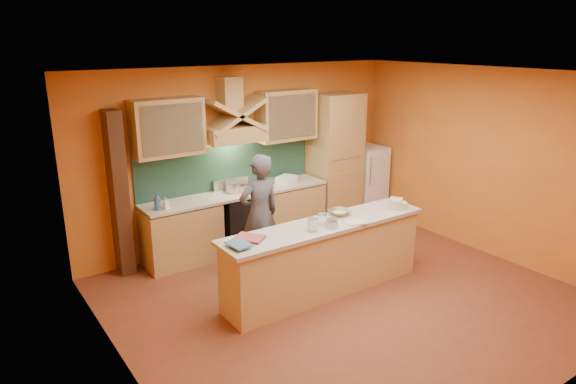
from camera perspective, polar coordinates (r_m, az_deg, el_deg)
floor at (r=6.75m, az=6.30°, el=-11.60°), size 5.50×5.00×0.01m
ceiling at (r=5.95m, az=7.18°, el=12.82°), size 5.50×5.00×0.01m
wall_back at (r=8.18m, az=-4.93°, el=4.07°), size 5.50×0.02×2.80m
wall_front at (r=4.76m, az=27.13°, el=-7.46°), size 5.50×0.02×2.80m
wall_left at (r=4.93m, az=-18.20°, el=-5.55°), size 0.02×5.00×2.80m
wall_right at (r=8.24m, az=21.27°, el=3.06°), size 0.02×5.00×2.80m
base_cabinet_left at (r=7.68m, az=-11.74°, el=-4.68°), size 1.10×0.60×0.86m
base_cabinet_right at (r=8.54m, az=0.02°, el=-2.08°), size 1.10×0.60×0.86m
counter_top at (r=7.91m, az=-5.63°, el=-0.14°), size 3.00×0.62×0.04m
stove at (r=8.06m, az=-5.54°, el=-3.20°), size 0.60×0.58×0.90m
backsplash at (r=8.06m, az=-6.70°, el=2.73°), size 3.00×0.03×0.70m
range_hood at (r=7.74m, az=-6.01°, el=6.48°), size 0.92×0.50×0.24m
hood_chimney at (r=7.74m, az=-6.51°, el=10.81°), size 0.30×0.30×0.50m
upper_cabinet_left at (r=7.35m, az=-13.22°, el=7.00°), size 1.00×0.35×0.80m
upper_cabinet_right at (r=8.29m, az=-0.19°, el=8.53°), size 1.00×0.35×0.80m
pantry_column at (r=8.92m, az=5.31°, el=3.50°), size 0.80×0.60×2.30m
fridge at (r=9.53m, az=8.69°, el=1.15°), size 0.58×0.60×1.30m
trim_column_left at (r=7.33m, az=-18.27°, el=-0.28°), size 0.20×0.30×2.30m
island_body at (r=6.70m, az=4.07°, el=-7.56°), size 2.80×0.55×0.88m
island_top at (r=6.52m, az=4.16°, el=-3.72°), size 2.90×0.62×0.05m
person at (r=7.10m, az=-3.20°, el=-2.51°), size 0.63×0.42×1.71m
pot_large at (r=7.90m, az=-6.13°, el=0.43°), size 0.25×0.25×0.16m
pot_small at (r=7.94m, az=-5.16°, el=0.44°), size 0.25×0.25×0.13m
soap_bottle_a at (r=7.27m, az=-13.42°, el=-1.24°), size 0.09×0.10×0.17m
soap_bottle_b at (r=7.26m, az=-14.33°, el=-1.00°), size 0.10×0.10×0.25m
bowl_back at (r=8.48m, az=0.18°, el=1.52°), size 0.28×0.28×0.08m
dish_rack at (r=8.35m, az=-0.19°, el=1.39°), size 0.38×0.35×0.11m
book_lower at (r=5.91m, az=-4.78°, el=-5.54°), size 0.39×0.42×0.03m
book_upper at (r=5.75m, az=-6.39°, el=-6.07°), size 0.24×0.31×0.02m
jar_large at (r=6.23m, az=2.75°, el=-3.66°), size 0.15×0.15×0.16m
jar_small at (r=6.45m, az=3.80°, el=-3.01°), size 0.13×0.13×0.15m
kitchen_scale at (r=6.35m, az=4.88°, el=-3.58°), size 0.15×0.15×0.10m
mixing_bowl at (r=6.82m, az=5.76°, el=-2.28°), size 0.30×0.30×0.07m
cloth at (r=6.56m, az=7.50°, el=-3.36°), size 0.31×0.27×0.02m
grocery_bag_a at (r=7.19m, az=11.85°, el=-1.27°), size 0.26×0.25×0.13m
grocery_bag_b at (r=7.16m, az=12.34°, el=-1.50°), size 0.21×0.19×0.10m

